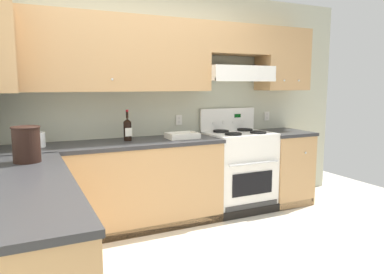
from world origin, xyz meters
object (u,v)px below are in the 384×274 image
(wine_bottle, at_px, (127,129))
(bowl, at_px, (182,136))
(paper_towel_roll, at_px, (38,140))
(stove, at_px, (238,170))
(bucket, at_px, (26,144))

(wine_bottle, bearing_deg, bowl, -8.14)
(paper_towel_roll, bearing_deg, stove, -0.79)
(paper_towel_roll, bearing_deg, wine_bottle, 1.93)
(stove, height_order, bowl, stove)
(bowl, relative_size, bucket, 1.23)
(wine_bottle, relative_size, bowl, 0.97)
(bucket, relative_size, paper_towel_roll, 1.94)
(stove, bearing_deg, bucket, -163.89)
(stove, bearing_deg, wine_bottle, 177.45)
(bucket, distance_m, paper_towel_roll, 0.71)
(stove, distance_m, wine_bottle, 1.44)
(stove, xyz_separation_m, paper_towel_roll, (-2.19, 0.03, 0.50))
(wine_bottle, bearing_deg, stove, -2.55)
(stove, xyz_separation_m, bucket, (-2.30, -0.67, 0.57))
(bucket, bearing_deg, stove, 16.11)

